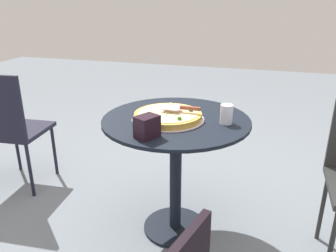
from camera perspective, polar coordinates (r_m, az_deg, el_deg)
ground_plane at (r=2.20m, az=1.19°, el=-16.62°), size 10.00×10.00×0.00m
patio_table at (r=1.92m, az=1.31°, el=-3.76°), size 0.81×0.81×0.72m
pizza_on_tray at (r=1.83m, az=0.01°, el=1.70°), size 0.39×0.39×0.06m
pizza_server at (r=1.82m, az=2.19°, el=3.05°), size 0.21×0.08×0.02m
drinking_cup at (r=1.79m, az=9.75°, el=1.98°), size 0.07×0.07×0.10m
napkin_dispenser at (r=1.59m, az=-3.53°, el=-0.11°), size 0.12×0.13×0.11m
patio_chair_far at (r=2.62m, az=-24.93°, el=0.28°), size 0.41×0.41×0.88m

